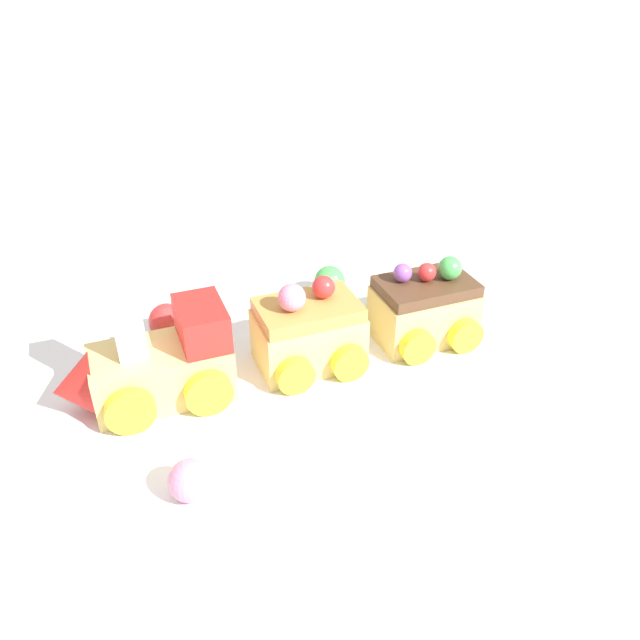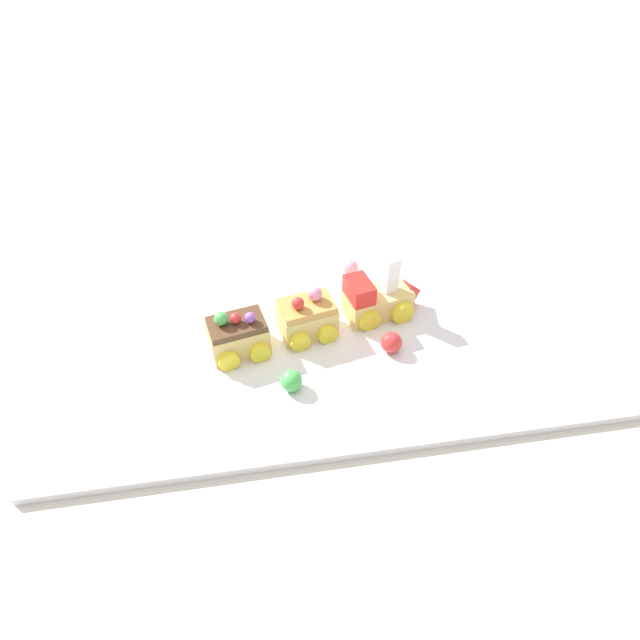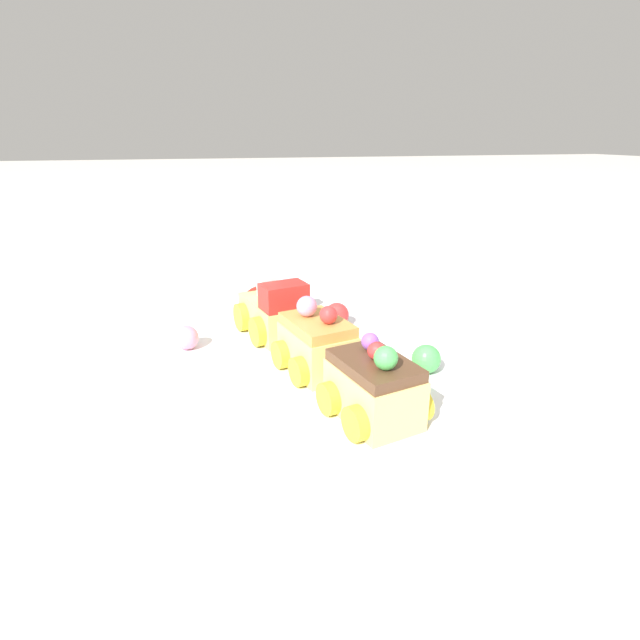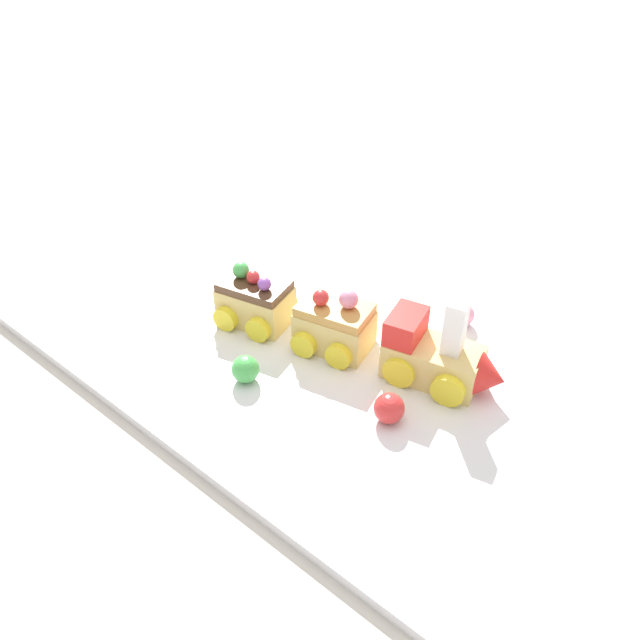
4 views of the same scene
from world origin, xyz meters
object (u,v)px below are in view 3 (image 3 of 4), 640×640
at_px(cake_train_locomotive, 271,310).
at_px(gumball_pink, 187,338).
at_px(cake_car_chocolate, 374,389).
at_px(gumball_green, 426,359).
at_px(cake_car_caramel, 317,345).
at_px(gumball_red, 337,315).

bearing_deg(cake_train_locomotive, gumball_pink, 92.98).
relative_size(cake_car_chocolate, gumball_green, 3.04).
bearing_deg(cake_car_chocolate, cake_train_locomotive, 0.01).
bearing_deg(cake_car_caramel, cake_train_locomotive, -0.05).
relative_size(cake_train_locomotive, cake_car_caramel, 1.47).
distance_m(cake_train_locomotive, gumball_green, 0.19).
bearing_deg(cake_car_caramel, gumball_pink, 42.31).
distance_m(cake_car_caramel, cake_car_chocolate, 0.10).
xyz_separation_m(cake_train_locomotive, gumball_green, (-0.15, -0.13, -0.01)).
distance_m(cake_train_locomotive, gumball_pink, 0.10).
height_order(cake_car_chocolate, gumball_pink, cake_car_chocolate).
distance_m(gumball_pink, gumball_red, 0.18).
xyz_separation_m(cake_train_locomotive, cake_car_chocolate, (-0.21, -0.05, -0.00)).
xyz_separation_m(cake_car_caramel, gumball_green, (-0.03, -0.10, -0.01)).
distance_m(gumball_pink, gumball_green, 0.25).
relative_size(cake_car_chocolate, gumball_pink, 3.32).
height_order(cake_train_locomotive, cake_car_caramel, cake_train_locomotive).
bearing_deg(gumball_green, cake_car_caramel, 71.29).
distance_m(cake_train_locomotive, cake_car_chocolate, 0.22).
bearing_deg(cake_train_locomotive, gumball_green, -151.93).
relative_size(cake_train_locomotive, gumball_pink, 4.88).
relative_size(gumball_pink, gumball_green, 0.92).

